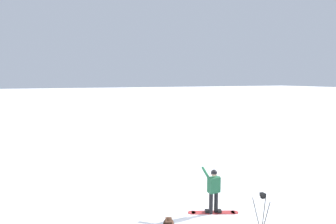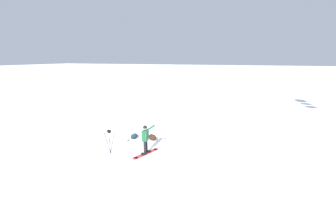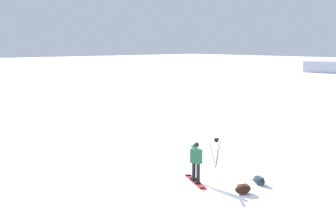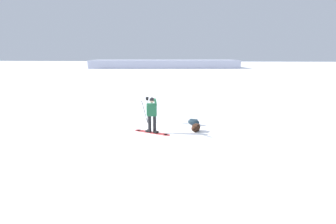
# 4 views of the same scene
# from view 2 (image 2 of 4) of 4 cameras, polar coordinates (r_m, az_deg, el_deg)

# --- Properties ---
(ground_plane) EXTENTS (300.00, 300.00, 0.00)m
(ground_plane) POSITION_cam_2_polar(r_m,az_deg,el_deg) (12.28, -2.76, -9.83)
(ground_plane) COLOR white
(snowboarder) EXTENTS (0.51, 0.61, 1.61)m
(snowboarder) POSITION_cam_2_polar(r_m,az_deg,el_deg) (11.39, -6.06, -6.66)
(snowboarder) COLOR black
(snowboarder) RESTS_ON ground_plane
(snowboard) EXTENTS (1.68, 0.85, 0.10)m
(snowboard) POSITION_cam_2_polar(r_m,az_deg,el_deg) (11.74, -5.89, -10.93)
(snowboard) COLOR #B23333
(snowboard) RESTS_ON ground_plane
(gear_bag_large) EXTENTS (0.56, 0.69, 0.34)m
(gear_bag_large) POSITION_cam_2_polar(r_m,az_deg,el_deg) (13.47, -4.25, -6.77)
(gear_bag_large) COLOR black
(gear_bag_large) RESTS_ON ground_plane
(camera_tripod) EXTENTS (0.54, 0.49, 1.32)m
(camera_tripod) POSITION_cam_2_polar(r_m,az_deg,el_deg) (11.79, -15.41, -6.41)
(camera_tripod) COLOR #262628
(camera_tripod) RESTS_ON ground_plane
(gear_bag_small) EXTENTS (0.64, 0.46, 0.30)m
(gear_bag_small) POSITION_cam_2_polar(r_m,az_deg,el_deg) (13.84, -9.04, -6.43)
(gear_bag_small) COLOR #192833
(gear_bag_small) RESTS_ON ground_plane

